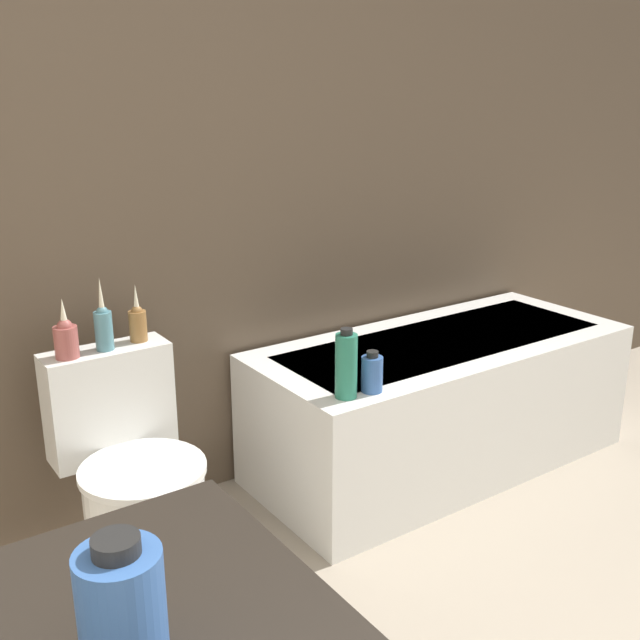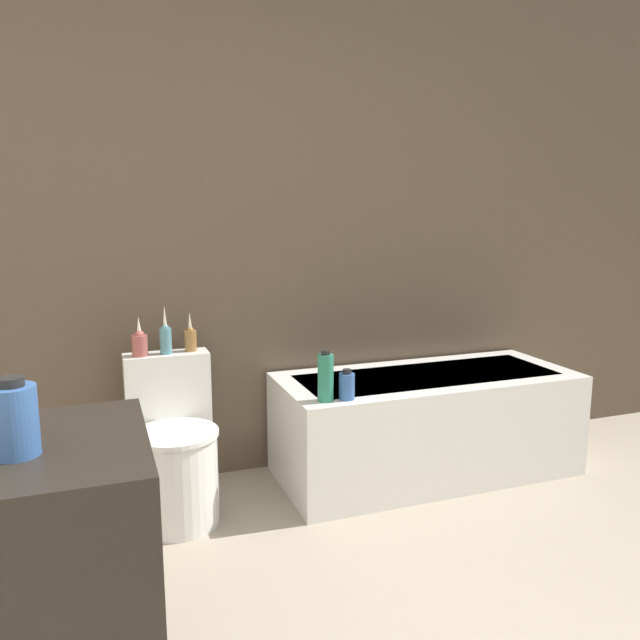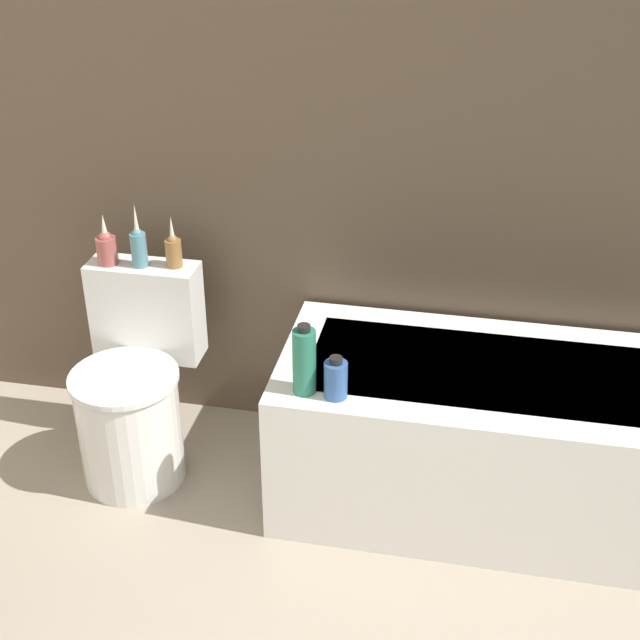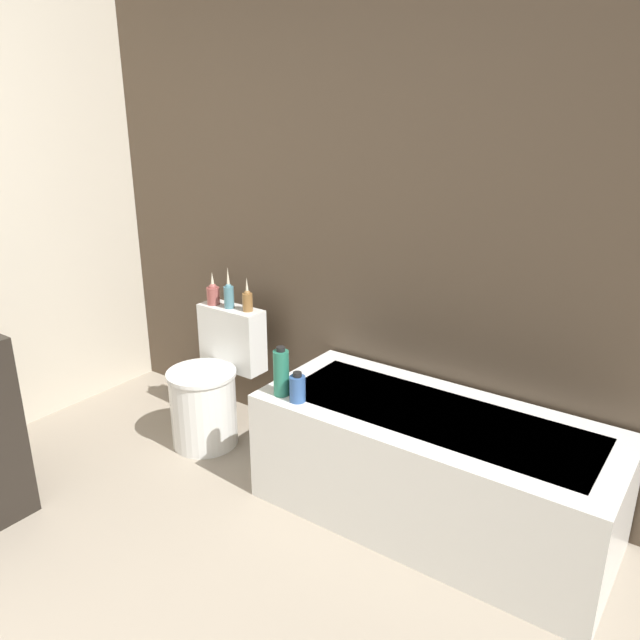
# 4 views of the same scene
# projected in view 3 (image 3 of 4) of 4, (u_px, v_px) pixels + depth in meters

# --- Properties ---
(wall_back_tiled) EXTENTS (6.40, 0.06, 2.60)m
(wall_back_tiled) POSITION_uv_depth(u_px,v_px,m) (302.00, 83.00, 2.86)
(wall_back_tiled) COLOR brown
(wall_back_tiled) RESTS_ON ground_plane
(bathtub) EXTENTS (1.54, 0.66, 0.53)m
(bathtub) POSITION_uv_depth(u_px,v_px,m) (513.00, 440.00, 2.92)
(bathtub) COLOR white
(bathtub) RESTS_ON ground
(toilet) EXTENTS (0.38, 0.50, 0.72)m
(toilet) POSITION_uv_depth(u_px,v_px,m) (134.00, 395.00, 3.08)
(toilet) COLOR white
(toilet) RESTS_ON ground
(vase_gold) EXTENTS (0.07, 0.07, 0.18)m
(vase_gold) POSITION_uv_depth(u_px,v_px,m) (106.00, 247.00, 3.01)
(vase_gold) COLOR #994C47
(vase_gold) RESTS_ON toilet
(vase_silver) EXTENTS (0.05, 0.05, 0.23)m
(vase_silver) POSITION_uv_depth(u_px,v_px,m) (138.00, 246.00, 2.99)
(vase_silver) COLOR teal
(vase_silver) RESTS_ON toilet
(vase_bronze) EXTENTS (0.06, 0.06, 0.18)m
(vase_bronze) POSITION_uv_depth(u_px,v_px,m) (173.00, 250.00, 2.99)
(vase_bronze) COLOR olive
(vase_bronze) RESTS_ON toilet
(shampoo_bottle_tall) EXTENTS (0.07, 0.07, 0.23)m
(shampoo_bottle_tall) POSITION_uv_depth(u_px,v_px,m) (304.00, 361.00, 2.65)
(shampoo_bottle_tall) COLOR #267259
(shampoo_bottle_tall) RESTS_ON bathtub
(shampoo_bottle_short) EXTENTS (0.07, 0.07, 0.14)m
(shampoo_bottle_short) POSITION_uv_depth(u_px,v_px,m) (336.00, 379.00, 2.65)
(shampoo_bottle_short) COLOR #335999
(shampoo_bottle_short) RESTS_ON bathtub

